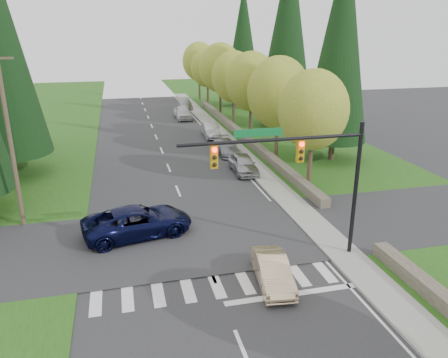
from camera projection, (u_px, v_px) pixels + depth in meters
name	position (u px, v px, depth m)	size (l,w,h in m)	color
ground	(236.00, 332.00, 16.49)	(120.00, 120.00, 0.00)	#28282B
grass_east	(320.00, 160.00, 37.74)	(14.00, 110.00, 0.06)	#204E14
cross_street	(197.00, 238.00, 23.83)	(120.00, 8.00, 0.10)	#28282B
sidewalk_east	(246.00, 158.00, 38.20)	(1.80, 80.00, 0.13)	gray
curb_east	(237.00, 159.00, 38.01)	(0.20, 80.00, 0.13)	gray
stone_wall_north	(240.00, 134.00, 45.82)	(0.70, 40.00, 0.70)	#4C4438
traffic_signal	(303.00, 164.00, 19.95)	(8.70, 0.37, 6.80)	black
utility_pole	(10.00, 139.00, 23.68)	(1.60, 0.24, 10.00)	#473828
decid_tree_0	(313.00, 110.00, 29.55)	(4.80, 4.80, 8.37)	#38281C
decid_tree_1	(279.00, 93.00, 35.93)	(5.20, 5.20, 8.80)	#38281C
decid_tree_2	(251.00, 82.00, 42.27)	(5.00, 5.00, 8.82)	#38281C
decid_tree_3	(234.00, 77.00, 48.80)	(5.00, 5.00, 8.55)	#38281C
decid_tree_4	(220.00, 68.00, 55.12)	(5.40, 5.40, 9.18)	#38281C
decid_tree_5	(208.00, 68.00, 61.67)	(4.80, 4.80, 8.30)	#38281C
decid_tree_6	(199.00, 62.00, 68.00)	(5.20, 5.20, 8.86)	#38281C
conifer_e_a	(341.00, 42.00, 34.75)	(5.44, 5.44, 17.80)	#38281C
conifer_e_b	(288.00, 28.00, 47.49)	(6.12, 6.12, 19.80)	#38281C
conifer_e_c	(243.00, 40.00, 60.61)	(5.10, 5.10, 16.80)	#38281C
sedan_champagne	(272.00, 271.00, 19.41)	(1.35, 3.86, 1.27)	beige
suv_navy	(138.00, 222.00, 23.89)	(2.73, 5.93, 1.65)	black
parked_car_a	(243.00, 164.00, 34.36)	(1.72, 4.28, 1.46)	#A0A0A5
parked_car_b	(226.00, 147.00, 39.45)	(1.84, 4.53, 1.31)	gray
parked_car_c	(211.00, 130.00, 45.61)	(1.51, 4.32, 1.42)	#ADADB2
parked_car_d	(183.00, 113.00, 54.70)	(1.88, 4.68, 1.59)	silver
parked_car_e	(186.00, 104.00, 61.22)	(1.88, 4.62, 1.34)	#9C9DA1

